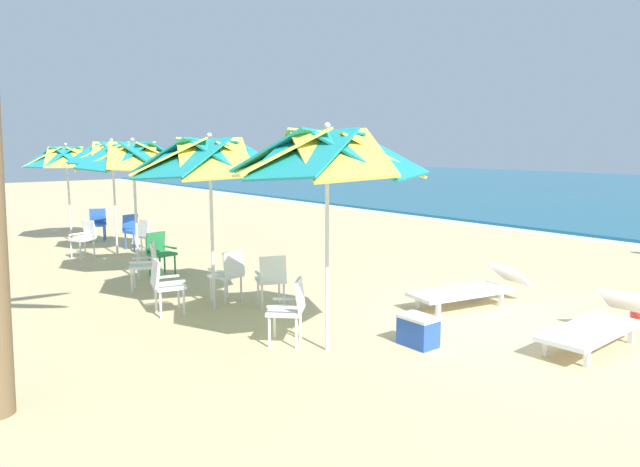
{
  "coord_description": "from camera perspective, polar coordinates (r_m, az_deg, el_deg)",
  "views": [
    {
      "loc": [
        4.79,
        -7.04,
        2.59
      ],
      "look_at": [
        -3.35,
        -0.53,
        1.0
      ],
      "focal_mm": 32.7,
      "sensor_mm": 36.0,
      "label": 1
    }
  ],
  "objects": [
    {
      "name": "plastic_chair_2",
      "position": [
        9.34,
        -4.77,
        -4.31
      ],
      "size": [
        0.6,
        0.57,
        0.87
      ],
      "color": "white",
      "rests_on": "ground"
    },
    {
      "name": "plastic_chair_7",
      "position": [
        15.31,
        -17.78,
        0.39
      ],
      "size": [
        0.56,
        0.53,
        0.87
      ],
      "color": "blue",
      "rests_on": "ground"
    },
    {
      "name": "sun_lounger_0",
      "position": [
        8.44,
        25.55,
        -8.06
      ],
      "size": [
        0.71,
        2.17,
        0.62
      ],
      "color": "white",
      "rests_on": "ground"
    },
    {
      "name": "beach_umbrella_2",
      "position": [
        11.56,
        -17.82,
        7.08
      ],
      "size": [
        2.19,
        2.19,
        2.72
      ],
      "color": "silver",
      "rests_on": "ground"
    },
    {
      "name": "plastic_chair_8",
      "position": [
        14.28,
        -16.39,
        -0.11
      ],
      "size": [
        0.49,
        0.52,
        0.87
      ],
      "color": "white",
      "rests_on": "ground"
    },
    {
      "name": "cooler_box",
      "position": [
        7.77,
        9.58,
        -9.35
      ],
      "size": [
        0.5,
        0.34,
        0.4
      ],
      "color": "blue",
      "rests_on": "ground"
    },
    {
      "name": "plastic_chair_1",
      "position": [
        9.24,
        -14.97,
        -4.72
      ],
      "size": [
        0.52,
        0.55,
        0.87
      ],
      "color": "white",
      "rests_on": "ground"
    },
    {
      "name": "plastic_chair_5",
      "position": [
        10.9,
        -16.62,
        -2.76
      ],
      "size": [
        0.6,
        0.61,
        0.87
      ],
      "color": "white",
      "rests_on": "ground"
    },
    {
      "name": "plastic_chair_6",
      "position": [
        14.5,
        -22.04,
        -0.27
      ],
      "size": [
        0.55,
        0.57,
        0.87
      ],
      "color": "white",
      "rests_on": "ground"
    },
    {
      "name": "plastic_chair_4",
      "position": [
        12.05,
        -15.41,
        -1.65
      ],
      "size": [
        0.54,
        0.52,
        0.87
      ],
      "color": "#2D8C4C",
      "rests_on": "ground"
    },
    {
      "name": "sun_lounger_1",
      "position": [
        9.77,
        14.46,
        -5.27
      ],
      "size": [
        1.03,
        2.23,
        0.62
      ],
      "color": "white",
      "rests_on": "ground"
    },
    {
      "name": "plastic_chair_3",
      "position": [
        9.79,
        -8.94,
        -3.77
      ],
      "size": [
        0.55,
        0.53,
        0.87
      ],
      "color": "white",
      "rests_on": "ground"
    },
    {
      "name": "ground_plane",
      "position": [
        8.9,
        16.57,
        -8.61
      ],
      "size": [
        80.0,
        80.0,
        0.0
      ],
      "primitive_type": "plane",
      "color": "#D3B784"
    },
    {
      "name": "beach_umbrella_4",
      "position": [
        16.97,
        -23.56,
        6.81
      ],
      "size": [
        2.19,
        2.19,
        2.65
      ],
      "color": "silver",
      "rests_on": "ground"
    },
    {
      "name": "beach_umbrella_0",
      "position": [
        7.11,
        0.71,
        7.65
      ],
      "size": [
        2.46,
        2.46,
        2.86
      ],
      "color": "silver",
      "rests_on": "ground"
    },
    {
      "name": "plastic_chair_0",
      "position": [
        7.65,
        -2.94,
        -7.2
      ],
      "size": [
        0.63,
        0.63,
        0.87
      ],
      "color": "white",
      "rests_on": "ground"
    },
    {
      "name": "beach_umbrella_3",
      "position": [
        14.45,
        -19.67,
        7.28
      ],
      "size": [
        2.09,
        2.09,
        2.74
      ],
      "color": "silver",
      "rests_on": "ground"
    },
    {
      "name": "plastic_chair_9",
      "position": [
        16.97,
        -20.95,
        1.01
      ],
      "size": [
        0.6,
        0.58,
        0.87
      ],
      "color": "blue",
      "rests_on": "ground"
    },
    {
      "name": "beach_umbrella_1",
      "position": [
        9.19,
        -10.72,
        7.19
      ],
      "size": [
        2.57,
        2.57,
        2.77
      ],
      "color": "silver",
      "rests_on": "ground"
    }
  ]
}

